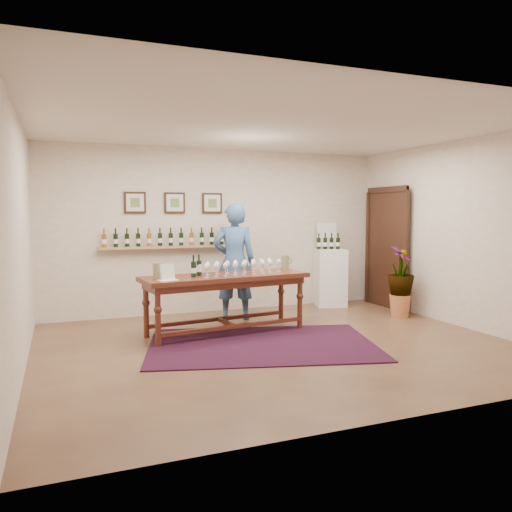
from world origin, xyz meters
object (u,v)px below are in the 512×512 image
object	(u,v)px
tasting_table	(226,283)
person	(234,262)
potted_plant	(401,282)
display_pedestal	(330,277)

from	to	relation	value
tasting_table	person	xyz separation A→B (m)	(0.42, 0.84, 0.22)
tasting_table	person	bearing A→B (deg)	56.79
potted_plant	person	distance (m)	2.75
display_pedestal	person	world-z (taller)	person
potted_plant	tasting_table	bearing A→B (deg)	179.99
tasting_table	display_pedestal	bearing A→B (deg)	21.33
display_pedestal	potted_plant	xyz separation A→B (m)	(0.57, -1.31, 0.07)
display_pedestal	potted_plant	bearing A→B (deg)	-66.50
tasting_table	potted_plant	xyz separation A→B (m)	(3.02, -0.00, -0.13)
display_pedestal	potted_plant	world-z (taller)	display_pedestal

